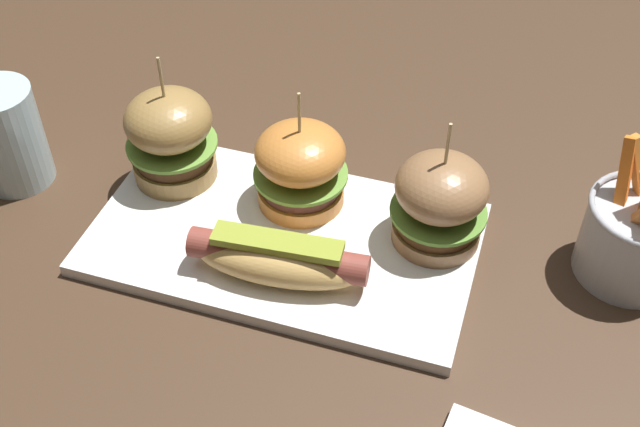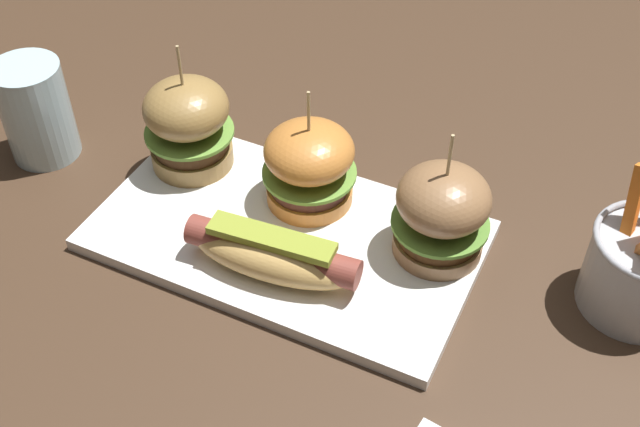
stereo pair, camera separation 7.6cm
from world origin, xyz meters
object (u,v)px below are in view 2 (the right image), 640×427
at_px(slider_right, 442,212).
at_px(platter_main, 286,236).
at_px(slider_left, 188,124).
at_px(water_glass, 36,111).
at_px(hot_dog, 272,254).
at_px(slider_center, 306,164).

bearing_deg(slider_right, platter_main, -163.58).
xyz_separation_m(slider_left, water_glass, (-0.17, -0.04, -0.01)).
height_order(platter_main, slider_right, slider_right).
distance_m(platter_main, water_glass, 0.32).
distance_m(hot_dog, slider_left, 0.19).
height_order(platter_main, water_glass, water_glass).
bearing_deg(hot_dog, slider_right, 36.48).
relative_size(platter_main, slider_center, 2.84).
relative_size(hot_dog, slider_center, 1.28).
bearing_deg(platter_main, water_glass, 178.70).
height_order(platter_main, hot_dog, hot_dog).
bearing_deg(slider_left, hot_dog, -33.80).
distance_m(slider_left, water_glass, 0.18).
relative_size(platter_main, slider_right, 2.70).
distance_m(platter_main, slider_right, 0.16).
xyz_separation_m(hot_dog, water_glass, (-0.33, 0.06, 0.02)).
relative_size(slider_center, water_glass, 1.18).
bearing_deg(hot_dog, slider_center, 99.53).
bearing_deg(water_glass, slider_center, 8.66).
bearing_deg(platter_main, slider_left, 160.21).
xyz_separation_m(hot_dog, slider_right, (0.13, 0.10, 0.03)).
bearing_deg(hot_dog, platter_main, 105.24).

